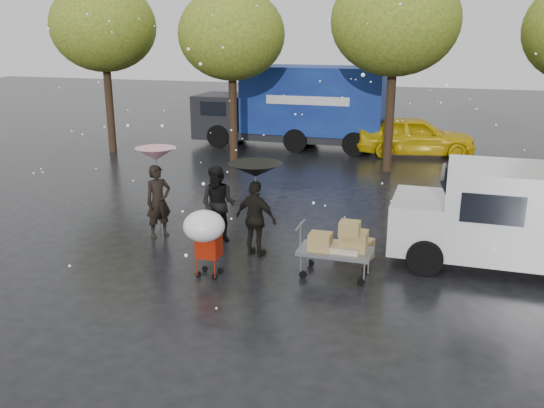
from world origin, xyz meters
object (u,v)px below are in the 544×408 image
(white_van, at_px, (519,216))
(blue_truck, at_px, (295,107))
(person_black, at_px, (256,219))
(shopping_cart, at_px, (205,230))
(yellow_taxi, at_px, (415,136))
(vendor_cart, at_px, (340,244))
(person_pink, at_px, (158,201))

(white_van, height_order, blue_truck, blue_truck)
(person_black, relative_size, blue_truck, 0.21)
(shopping_cart, relative_size, white_van, 0.30)
(person_black, xyz_separation_m, yellow_taxi, (2.57, 12.50, -0.06))
(person_black, relative_size, shopping_cart, 1.19)
(vendor_cart, relative_size, blue_truck, 0.18)
(person_black, xyz_separation_m, vendor_cart, (2.02, -0.61, -0.15))
(person_pink, xyz_separation_m, person_black, (2.69, -0.48, -0.03))
(person_pink, xyz_separation_m, yellow_taxi, (5.26, 12.02, -0.09))
(person_pink, height_order, vendor_cart, person_pink)
(person_black, distance_m, shopping_cart, 1.63)
(person_pink, distance_m, shopping_cart, 2.94)
(blue_truck, relative_size, yellow_taxi, 1.74)
(shopping_cart, height_order, yellow_taxi, yellow_taxi)
(blue_truck, distance_m, yellow_taxi, 5.27)
(person_pink, bearing_deg, vendor_cart, -67.08)
(person_pink, bearing_deg, white_van, -50.38)
(person_pink, height_order, person_black, person_pink)
(person_pink, xyz_separation_m, white_van, (8.21, 0.52, 0.26))
(person_black, bearing_deg, shopping_cart, 83.16)
(shopping_cart, xyz_separation_m, white_van, (6.07, 2.52, 0.10))
(person_black, distance_m, blue_truck, 13.05)
(person_pink, xyz_separation_m, shopping_cart, (2.14, -2.01, 0.16))
(shopping_cart, xyz_separation_m, yellow_taxi, (3.13, 14.02, -0.25))
(shopping_cart, height_order, blue_truck, blue_truck)
(person_black, bearing_deg, blue_truck, -65.35)
(shopping_cart, xyz_separation_m, blue_truck, (-2.05, 14.28, 0.69))
(person_black, relative_size, yellow_taxi, 0.37)
(vendor_cart, bearing_deg, blue_truck, 109.08)
(vendor_cart, height_order, shopping_cart, shopping_cart)
(white_van, bearing_deg, person_black, -169.75)
(person_black, distance_m, vendor_cart, 2.12)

